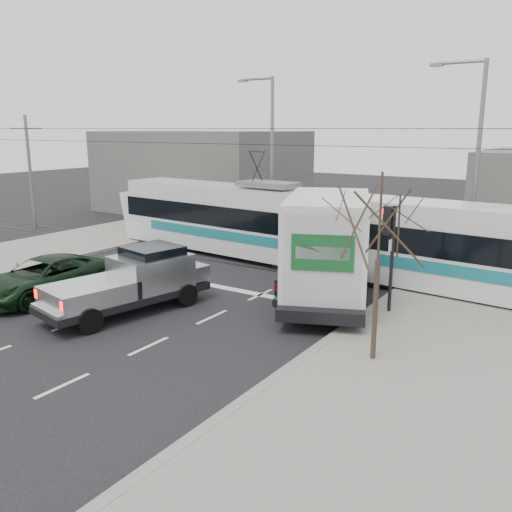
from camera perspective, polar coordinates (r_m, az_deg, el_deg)
The scene contains 14 objects.
ground at distance 17.51m, azimuth -15.23°, elevation -7.96°, with size 120.00×120.00×0.00m, color black.
sidewalk_right at distance 12.75m, azimuth 13.95°, elevation -15.91°, with size 6.00×60.00×0.15m, color gray.
rails at distance 24.88m, azimuth 2.19°, elevation -1.14°, with size 60.00×1.60×0.03m, color #33302D.
building_left at distance 42.13m, azimuth -5.70°, elevation 8.87°, with size 14.00×10.00×6.00m, color #66605C.
bare_tree at distance 14.20m, azimuth 12.89°, elevation 3.16°, with size 2.40×2.40×5.00m.
traffic_signal at distance 18.47m, azimuth 13.87°, elevation 2.08°, with size 0.44×0.44×3.60m.
street_lamp_near at distance 25.18m, azimuth 21.91°, elevation 9.86°, with size 2.38×0.25×9.00m.
street_lamp_far at distance 31.42m, azimuth 1.41°, elevation 11.29°, with size 2.38×0.25×9.00m.
catenary at distance 24.21m, azimuth 2.27°, elevation 7.77°, with size 60.00×0.20×7.00m.
tram at distance 23.68m, azimuth 8.84°, elevation 2.46°, with size 25.28×4.42×5.14m.
silver_pickup at distance 19.28m, azimuth -12.61°, elevation -2.49°, with size 3.17×6.22×2.16m.
box_truck at distance 19.84m, azimuth 7.60°, elevation 0.78°, with size 5.56×8.32×3.95m.
navy_pickup at distance 20.34m, azimuth 6.65°, elevation -1.41°, with size 3.16×5.49×2.18m.
green_car at distance 21.87m, azimuth -21.43°, elevation -2.13°, with size 2.46×5.33×1.48m, color black.
Camera 1 is at (12.46, -10.62, 6.21)m, focal length 38.00 mm.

